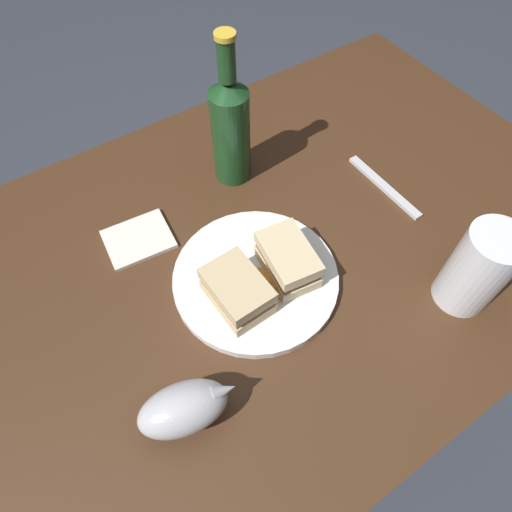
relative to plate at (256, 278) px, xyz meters
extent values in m
plane|color=#333842|center=(-0.03, -0.05, -0.77)|extent=(6.00, 6.00, 0.00)
cube|color=#422816|center=(-0.03, -0.05, -0.39)|extent=(1.26, 0.79, 0.76)
cylinder|color=white|center=(0.00, 0.00, 0.00)|extent=(0.27, 0.27, 0.02)
cube|color=#CCB284|center=(0.05, 0.02, 0.02)|extent=(0.08, 0.11, 0.02)
cube|color=#8C5B3D|center=(0.05, 0.02, 0.04)|extent=(0.07, 0.10, 0.01)
cube|color=#CCB284|center=(0.05, 0.02, 0.05)|extent=(0.08, 0.11, 0.02)
cube|color=beige|center=(-0.05, 0.02, 0.02)|extent=(0.08, 0.11, 0.02)
cube|color=brown|center=(-0.05, 0.02, 0.04)|extent=(0.08, 0.11, 0.01)
cube|color=beige|center=(-0.05, 0.02, 0.05)|extent=(0.08, 0.11, 0.02)
cube|color=gold|center=(-0.03, 0.03, 0.02)|extent=(0.03, 0.05, 0.02)
cube|color=#AD702D|center=(-0.03, 0.04, 0.02)|extent=(0.04, 0.04, 0.02)
cube|color=#B77F33|center=(-0.02, 0.03, 0.02)|extent=(0.05, 0.06, 0.02)
cube|color=#AD702D|center=(-0.01, 0.03, 0.02)|extent=(0.05, 0.06, 0.02)
cube|color=#AD702D|center=(-0.02, 0.04, 0.02)|extent=(0.05, 0.04, 0.02)
cylinder|color=white|center=(-0.26, 0.20, 0.07)|extent=(0.08, 0.08, 0.15)
cylinder|color=gold|center=(-0.26, 0.20, 0.03)|extent=(0.07, 0.07, 0.08)
cylinder|color=#B7B7BC|center=(0.20, 0.13, 0.00)|extent=(0.04, 0.04, 0.02)
ellipsoid|color=#B7B7BC|center=(0.20, 0.13, 0.04)|extent=(0.13, 0.09, 0.06)
ellipsoid|color=#381E0F|center=(0.20, 0.13, 0.04)|extent=(0.11, 0.08, 0.02)
cone|color=#B7B7BC|center=(0.14, 0.14, 0.05)|extent=(0.03, 0.03, 0.02)
cylinder|color=#19421E|center=(-0.10, -0.22, 0.08)|extent=(0.07, 0.07, 0.18)
cone|color=#19421E|center=(-0.10, -0.22, 0.18)|extent=(0.07, 0.07, 0.02)
cylinder|color=#19421E|center=(-0.10, -0.22, 0.23)|extent=(0.03, 0.03, 0.07)
cylinder|color=gold|center=(-0.10, -0.22, 0.27)|extent=(0.03, 0.03, 0.01)
cube|color=silver|center=(0.12, -0.18, 0.00)|extent=(0.12, 0.10, 0.01)
cube|color=silver|center=(-0.31, -0.04, 0.00)|extent=(0.02, 0.18, 0.01)
camera|label=1|loc=(0.20, 0.30, 0.61)|focal=31.06mm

